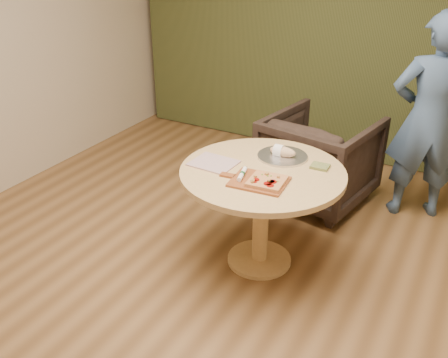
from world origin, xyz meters
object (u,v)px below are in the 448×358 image
object	(u,v)px
bread_roll	(282,151)
armchair	(320,155)
flatbread_pizza	(267,181)
cutlery_roll	(242,174)
serving_tray	(282,156)
pizza_paddle	(258,181)
pedestal_table	(262,188)
person_standing	(428,119)

from	to	relation	value
bread_roll	armchair	distance (m)	0.92
flatbread_pizza	armchair	xyz separation A→B (m)	(-0.07, 1.28, -0.34)
bread_roll	armchair	bearing A→B (deg)	88.52
cutlery_roll	serving_tray	world-z (taller)	cutlery_roll
cutlery_roll	armchair	distance (m)	1.33
pizza_paddle	serving_tray	size ratio (longest dim) A/B	1.29
pedestal_table	serving_tray	size ratio (longest dim) A/B	3.15
pizza_paddle	flatbread_pizza	bearing A→B (deg)	-7.27
bread_roll	cutlery_roll	bearing A→B (deg)	-102.21
pizza_paddle	person_standing	xyz separation A→B (m)	(0.79, 1.47, 0.09)
flatbread_pizza	cutlery_roll	world-z (taller)	flatbread_pizza
armchair	person_standing	world-z (taller)	person_standing
flatbread_pizza	person_standing	world-z (taller)	person_standing
flatbread_pizza	person_standing	xyz separation A→B (m)	(0.72, 1.47, 0.07)
serving_tray	cutlery_roll	bearing A→B (deg)	-103.33
pizza_paddle	flatbread_pizza	distance (m)	0.07
pedestal_table	flatbread_pizza	bearing A→B (deg)	-58.07
pedestal_table	flatbread_pizza	distance (m)	0.27
bread_roll	person_standing	xyz separation A→B (m)	(0.81, 1.03, 0.05)
cutlery_roll	person_standing	bearing A→B (deg)	44.77
serving_tray	armchair	distance (m)	0.91
pedestal_table	cutlery_roll	distance (m)	0.25
pedestal_table	armchair	bearing A→B (deg)	87.53
pedestal_table	person_standing	distance (m)	1.56
cutlery_roll	bread_roll	size ratio (longest dim) A/B	1.02
pizza_paddle	bread_roll	world-z (taller)	bread_roll
cutlery_roll	person_standing	world-z (taller)	person_standing
serving_tray	pedestal_table	bearing A→B (deg)	-97.65
pizza_paddle	bread_roll	bearing A→B (deg)	87.93
bread_roll	pedestal_table	bearing A→B (deg)	-95.70
cutlery_roll	serving_tray	xyz separation A→B (m)	(0.10, 0.43, -0.02)
person_standing	serving_tray	bearing A→B (deg)	26.56
pizza_paddle	armchair	xyz separation A→B (m)	(0.00, 1.28, -0.32)
pedestal_table	serving_tray	xyz separation A→B (m)	(0.03, 0.26, 0.15)
pedestal_table	armchair	world-z (taller)	armchair
serving_tray	pizza_paddle	bearing A→B (deg)	-88.32
flatbread_pizza	serving_tray	world-z (taller)	flatbread_pizza
flatbread_pizza	person_standing	size ratio (longest dim) A/B	0.14
serving_tray	person_standing	world-z (taller)	person_standing
pedestal_table	person_standing	bearing A→B (deg)	57.04
cutlery_roll	serving_tray	bearing A→B (deg)	63.15
cutlery_roll	armchair	xyz separation A→B (m)	(0.11, 1.28, -0.34)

